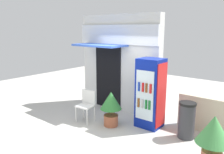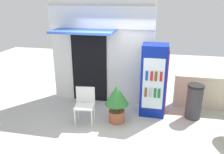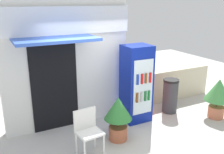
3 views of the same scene
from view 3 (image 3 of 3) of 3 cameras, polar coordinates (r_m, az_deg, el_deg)
name	(u,v)px [view 3 (image 3 of 3)]	position (r m, az deg, el deg)	size (l,w,h in m)	color
ground	(122,146)	(5.40, 2.30, -15.55)	(16.00, 16.00, 0.00)	beige
storefront_building	(66,59)	(5.85, -10.48, 4.05)	(3.00, 1.14, 3.14)	silver
drink_cooler	(137,84)	(6.14, 5.68, -1.56)	(0.67, 0.64, 1.92)	navy
plastic_chair	(87,128)	(4.94, -5.65, -11.62)	(0.52, 0.46, 0.92)	silver
potted_plant_near_shop	(118,114)	(5.34, 1.41, -8.44)	(0.60, 0.60, 0.99)	#AD5B3D
potted_plant_curbside	(218,93)	(6.86, 23.20, -3.45)	(0.68, 0.68, 1.05)	#BC6B4C
trash_bin	(170,96)	(6.89, 13.20, -4.19)	(0.42, 0.42, 0.93)	#38383D
stone_boundary_wall	(175,84)	(7.84, 14.20, -1.60)	(2.44, 0.23, 0.94)	beige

